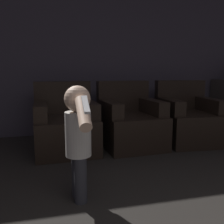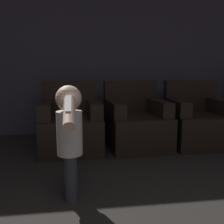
{
  "view_description": "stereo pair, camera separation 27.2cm",
  "coord_description": "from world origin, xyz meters",
  "px_view_note": "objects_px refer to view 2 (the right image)",
  "views": [
    {
      "loc": [
        -0.92,
        0.26,
        1.05
      ],
      "look_at": [
        -0.28,
        2.88,
        0.61
      ],
      "focal_mm": 40.0,
      "sensor_mm": 36.0,
      "label": 1
    },
    {
      "loc": [
        -0.65,
        0.21,
        1.05
      ],
      "look_at": [
        -0.28,
        2.88,
        0.61
      ],
      "focal_mm": 40.0,
      "sensor_mm": 36.0,
      "label": 2
    }
  ],
  "objects_px": {
    "armchair_right": "(197,122)",
    "person_toddler": "(70,133)",
    "armchair_left": "(71,125)",
    "armchair_middle": "(136,123)"
  },
  "relations": [
    {
      "from": "armchair_left",
      "to": "person_toddler",
      "type": "height_order",
      "value": "person_toddler"
    },
    {
      "from": "armchair_left",
      "to": "armchair_middle",
      "type": "height_order",
      "value": "same"
    },
    {
      "from": "armchair_left",
      "to": "person_toddler",
      "type": "relative_size",
      "value": 0.98
    },
    {
      "from": "armchair_right",
      "to": "person_toddler",
      "type": "height_order",
      "value": "person_toddler"
    },
    {
      "from": "person_toddler",
      "to": "armchair_right",
      "type": "bearing_deg",
      "value": -57.44
    },
    {
      "from": "armchair_left",
      "to": "armchair_right",
      "type": "height_order",
      "value": "same"
    },
    {
      "from": "armchair_right",
      "to": "person_toddler",
      "type": "xyz_separation_m",
      "value": [
        -1.8,
        -1.38,
        0.23
      ]
    },
    {
      "from": "armchair_left",
      "to": "armchair_right",
      "type": "distance_m",
      "value": 1.82
    },
    {
      "from": "armchair_middle",
      "to": "armchair_right",
      "type": "bearing_deg",
      "value": -3.28
    },
    {
      "from": "armchair_middle",
      "to": "person_toddler",
      "type": "distance_m",
      "value": 1.66
    }
  ]
}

